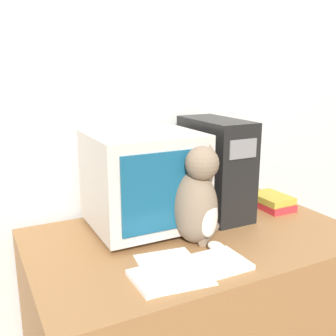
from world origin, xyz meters
TOP-DOWN VIEW (x-y plane):
  - wall_back at (0.00, 0.90)m, footprint 7.00×0.05m
  - desk at (0.00, 0.42)m, footprint 1.37×0.83m
  - crt_monitor at (-0.16, 0.59)m, footprint 0.45×0.42m
  - computer_tower at (0.22, 0.60)m, footprint 0.20×0.41m
  - keyboard at (-0.17, 0.15)m, footprint 0.42×0.18m
  - cat at (-0.03, 0.35)m, footprint 0.27×0.27m
  - book_stack at (0.52, 0.53)m, footprint 0.15×0.21m
  - pen at (-0.30, 0.22)m, footprint 0.15×0.03m
  - paper_sheet at (-0.22, 0.20)m, footprint 0.25×0.32m

SIDE VIEW (x-z plane):
  - desk at x=0.00m, z-range 0.00..0.75m
  - paper_sheet at x=-0.22m, z-range 0.75..0.76m
  - pen at x=-0.30m, z-range 0.75..0.76m
  - keyboard at x=-0.17m, z-range 0.75..0.77m
  - book_stack at x=0.52m, z-range 0.75..0.82m
  - cat at x=-0.03m, z-range 0.73..1.14m
  - crt_monitor at x=-0.16m, z-range 0.76..1.19m
  - computer_tower at x=0.22m, z-range 0.75..1.21m
  - wall_back at x=0.00m, z-range 0.00..2.50m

